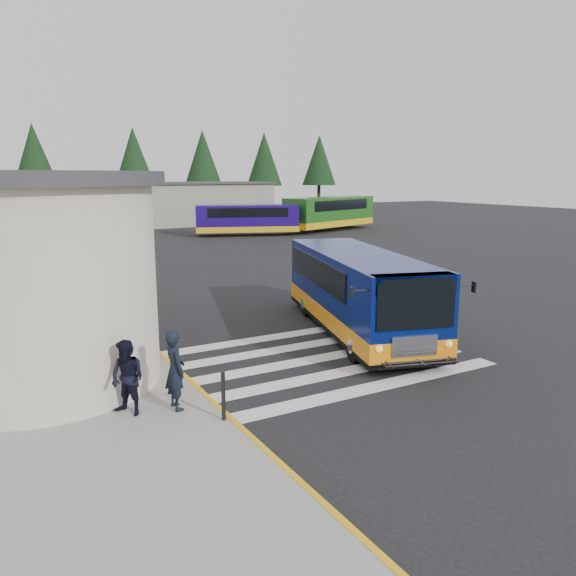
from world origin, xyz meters
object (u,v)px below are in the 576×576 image
far_bus_a (247,218)px  far_bus_b (330,212)px  pedestrian_a (175,370)px  bollard (223,396)px  transit_bus (358,295)px  pedestrian_b (127,378)px

far_bus_a → far_bus_b: far_bus_b is taller
pedestrian_a → bollard: size_ratio=1.66×
transit_bus → pedestrian_a: 7.70m
pedestrian_a → far_bus_a: (16.40, 31.28, 0.42)m
pedestrian_a → far_bus_a: size_ratio=0.19×
pedestrian_a → far_bus_a: bearing=-30.7°
pedestrian_b → far_bus_a: far_bus_a is taller
bollard → far_bus_a: (15.77, 32.28, 0.75)m
far_bus_b → transit_bus: bearing=129.1°
bollard → far_bus_b: bearing=53.5°
transit_bus → far_bus_b: 33.68m
far_bus_a → far_bus_b: (8.46, 0.51, 0.26)m
transit_bus → far_bus_b: (17.89, 28.53, 0.45)m
transit_bus → far_bus_a: transit_bus is taller
pedestrian_a → transit_bus: bearing=-68.0°
pedestrian_a → far_bus_b: (24.86, 31.79, 0.67)m
transit_bus → far_bus_b: far_bus_b is taller
bollard → far_bus_b: far_bus_b is taller
pedestrian_b → transit_bus: bearing=76.5°
pedestrian_b → far_bus_a: (17.32, 31.10, 0.48)m
transit_bus → pedestrian_a: (-6.97, -3.26, -0.22)m
pedestrian_b → far_bus_b: 40.79m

